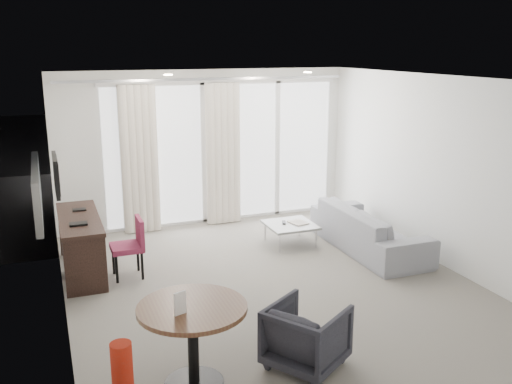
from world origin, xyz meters
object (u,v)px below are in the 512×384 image
object	(u,v)px
desk_chair	(127,248)
sofa	(369,229)
tub_armchair	(306,336)
rattan_chair_a	(214,175)
coffee_table	(290,234)
desk	(81,245)
round_table	(193,346)
rattan_chair_b	(281,168)

from	to	relation	value
desk_chair	sofa	distance (m)	3.54
tub_armchair	rattan_chair_a	xyz separation A→B (m)	(0.99, 6.36, 0.14)
desk_chair	coffee_table	xyz separation A→B (m)	(2.53, 0.42, -0.24)
desk_chair	tub_armchair	size ratio (longest dim) A/B	1.17
coffee_table	sofa	distance (m)	1.20
desk	rattan_chair_a	world-z (taller)	rattan_chair_a
tub_armchair	rattan_chair_a	bearing A→B (deg)	-42.62
round_table	rattan_chair_a	size ratio (longest dim) A/B	1.09
desk_chair	rattan_chair_a	world-z (taller)	rattan_chair_a
desk_chair	tub_armchair	distance (m)	3.07
round_table	coffee_table	distance (m)	3.94
desk	rattan_chair_a	distance (m)	4.25
tub_armchair	rattan_chair_b	bearing A→B (deg)	-54.93
desk	round_table	xyz separation A→B (m)	(0.73, -3.10, -0.00)
tub_armchair	rattan_chair_b	distance (m)	7.08
coffee_table	sofa	xyz separation A→B (m)	(1.00, -0.63, 0.16)
desk_chair	coffee_table	distance (m)	2.58
desk_chair	rattan_chair_a	bearing A→B (deg)	57.37
round_table	sofa	distance (m)	4.19
tub_armchair	coffee_table	bearing A→B (deg)	-55.35
coffee_table	sofa	bearing A→B (deg)	-32.37
desk	tub_armchair	world-z (taller)	desk
tub_armchair	rattan_chair_a	distance (m)	6.44
desk_chair	sofa	xyz separation A→B (m)	(3.54, -0.22, -0.08)
desk	tub_armchair	bearing A→B (deg)	-60.17
sofa	rattan_chair_a	distance (m)	4.00
desk	coffee_table	world-z (taller)	desk
desk	rattan_chair_a	xyz separation A→B (m)	(2.80, 3.20, 0.06)
round_table	sofa	world-z (taller)	round_table
tub_armchair	coffee_table	distance (m)	3.46
sofa	rattan_chair_b	world-z (taller)	rattan_chair_b
rattan_chair_a	tub_armchair	bearing A→B (deg)	-86.52
rattan_chair_a	round_table	bearing A→B (deg)	-95.89
sofa	tub_armchair	bearing A→B (deg)	138.62
desk_chair	round_table	xyz separation A→B (m)	(0.18, -2.73, -0.01)
desk	rattan_chair_b	world-z (taller)	rattan_chair_b
desk_chair	rattan_chair_b	bearing A→B (deg)	44.57
desk_chair	coffee_table	world-z (taller)	desk_chair
round_table	tub_armchair	world-z (taller)	round_table
desk	rattan_chair_b	xyz separation A→B (m)	(4.37, 3.44, 0.03)
tub_armchair	sofa	bearing A→B (deg)	-75.16
sofa	rattan_chair_b	xyz separation A→B (m)	(0.28, 4.03, 0.09)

